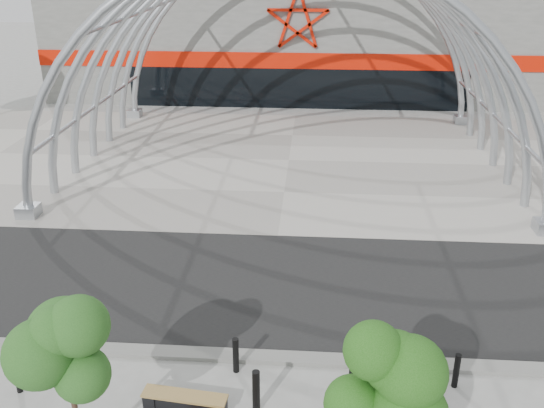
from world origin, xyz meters
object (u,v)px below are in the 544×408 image
object	(u,v)px
bench_0	(185,402)
bollard_2	(256,391)
street_tree_1	(381,399)
street_tree_0	(66,356)

from	to	relation	value
bench_0	bollard_2	world-z (taller)	bollard_2
bollard_2	street_tree_1	bearing A→B (deg)	-45.74
street_tree_0	bollard_2	world-z (taller)	street_tree_0
bench_0	bollard_2	bearing A→B (deg)	2.45
street_tree_1	bollard_2	size ratio (longest dim) A/B	3.35
bench_0	street_tree_0	bearing A→B (deg)	-138.99
street_tree_1	bollard_2	bearing A→B (deg)	134.26
street_tree_0	street_tree_1	size ratio (longest dim) A/B	0.98
street_tree_1	bollard_2	xyz separation A→B (m)	(-2.46, 2.53, -2.15)
street_tree_0	street_tree_1	xyz separation A→B (m)	(5.99, -0.83, 0.06)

